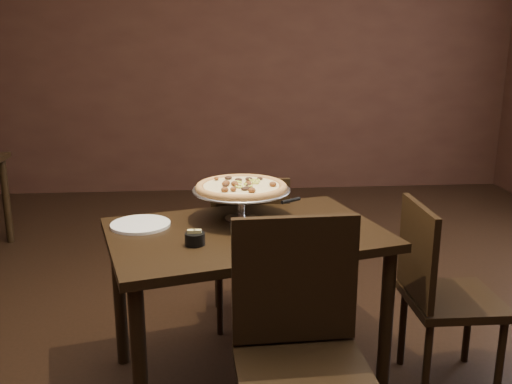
{
  "coord_description": "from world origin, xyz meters",
  "views": [
    {
      "loc": [
        -0.11,
        -2.36,
        1.54
      ],
      "look_at": [
        0.09,
        0.05,
        0.89
      ],
      "focal_mm": 40.0,
      "sensor_mm": 36.0,
      "label": 1
    }
  ],
  "objects": [
    {
      "name": "dining_table",
      "position": [
        0.04,
        0.0,
        0.64
      ],
      "size": [
        1.33,
        1.05,
        0.73
      ],
      "rotation": [
        0.0,
        0.0,
        0.26
      ],
      "color": "black",
      "rests_on": "ground"
    },
    {
      "name": "serving_spatula",
      "position": [
        0.23,
        -0.07,
        0.88
      ],
      "size": [
        0.14,
        0.14,
        0.02
      ],
      "rotation": [
        0.0,
        0.0,
        -0.9
      ],
      "color": "#B2B2B9",
      "rests_on": "pizza_stand"
    },
    {
      "name": "packet_caddy",
      "position": [
        -0.18,
        -0.17,
        0.76
      ],
      "size": [
        0.08,
        0.08,
        0.06
      ],
      "rotation": [
        0.0,
        0.0,
        -0.07
      ],
      "color": "black",
      "rests_on": "dining_table"
    },
    {
      "name": "chair_side",
      "position": [
        0.89,
        -0.1,
        0.47
      ],
      "size": [
        0.4,
        0.4,
        0.86
      ],
      "rotation": [
        0.0,
        0.0,
        1.56
      ],
      "color": "black",
      "rests_on": "ground"
    },
    {
      "name": "plate_left",
      "position": [
        -0.43,
        0.1,
        0.74
      ],
      "size": [
        0.27,
        0.27,
        0.01
      ],
      "primitive_type": "cylinder",
      "color": "white",
      "rests_on": "dining_table"
    },
    {
      "name": "chair_far",
      "position": [
        0.09,
        0.52,
        0.47
      ],
      "size": [
        0.41,
        0.41,
        0.86
      ],
      "rotation": [
        0.0,
        0.0,
        3.16
      ],
      "color": "black",
      "rests_on": "ground"
    },
    {
      "name": "pizza_stand",
      "position": [
        0.03,
        0.16,
        0.88
      ],
      "size": [
        0.45,
        0.45,
        0.19
      ],
      "color": "#B2B2B9",
      "rests_on": "dining_table"
    },
    {
      "name": "chair_near",
      "position": [
        0.18,
        -0.65,
        0.52
      ],
      "size": [
        0.46,
        0.46,
        0.96
      ],
      "rotation": [
        0.0,
        0.0,
        0.04
      ],
      "color": "black",
      "rests_on": "ground"
    },
    {
      "name": "room",
      "position": [
        0.06,
        0.03,
        1.4
      ],
      "size": [
        6.04,
        7.04,
        2.84
      ],
      "color": "black",
      "rests_on": "ground"
    },
    {
      "name": "napkin_stack",
      "position": [
        0.32,
        -0.19,
        0.74
      ],
      "size": [
        0.18,
        0.18,
        0.01
      ],
      "primitive_type": "cube",
      "rotation": [
        0.0,
        0.0,
        -0.36
      ],
      "color": "white",
      "rests_on": "dining_table"
    },
    {
      "name": "plate_near",
      "position": [
        0.11,
        -0.3,
        0.74
      ],
      "size": [
        0.24,
        0.24,
        0.01
      ],
      "primitive_type": "cylinder",
      "color": "white",
      "rests_on": "dining_table"
    },
    {
      "name": "parmesan_shaker",
      "position": [
        0.02,
        -0.17,
        0.78
      ],
      "size": [
        0.05,
        0.05,
        0.09
      ],
      "color": "beige",
      "rests_on": "dining_table"
    },
    {
      "name": "pepper_flake_shaker",
      "position": [
        0.06,
        -0.14,
        0.78
      ],
      "size": [
        0.05,
        0.05,
        0.09
      ],
      "color": "maroon",
      "rests_on": "dining_table"
    }
  ]
}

